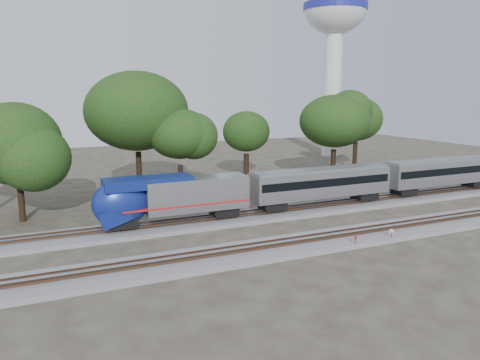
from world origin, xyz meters
name	(u,v)px	position (x,y,z in m)	size (l,w,h in m)	color
ground	(270,235)	(0.00, 0.00, 0.00)	(160.00, 160.00, 0.00)	#383328
track_far	(243,217)	(0.00, 6.00, 0.21)	(160.00, 5.00, 0.73)	slate
track_near	(292,246)	(0.00, -4.00, 0.21)	(160.00, 5.00, 0.73)	slate
switch_stand_red	(356,241)	(4.78, -6.33, 0.72)	(0.35, 0.14, 1.13)	#512D19
switch_stand_white	(391,234)	(8.87, -6.10, 0.74)	(0.36, 0.14, 1.16)	#512D19
switch_lever	(358,245)	(5.35, -5.94, 0.15)	(0.50, 0.30, 0.30)	#512D19
water_tower	(335,27)	(37.13, 43.51, 25.69)	(12.53, 12.53, 34.67)	silver
tree_2	(16,144)	(-20.84, 14.60, 7.92)	(8.07, 8.07, 11.38)	black
tree_3	(137,111)	(-7.54, 20.37, 10.73)	(10.91, 10.91, 15.39)	black
tree_4	(180,134)	(-3.36, 16.71, 8.13)	(8.28, 8.28, 11.67)	black
tree_5	(246,132)	(9.76, 26.09, 7.23)	(7.37, 7.37, 10.39)	black
tree_6	(335,121)	(20.41, 18.98, 8.88)	(9.04, 9.04, 12.75)	black
tree_7	(357,119)	(30.77, 27.28, 8.55)	(8.71, 8.71, 12.28)	black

